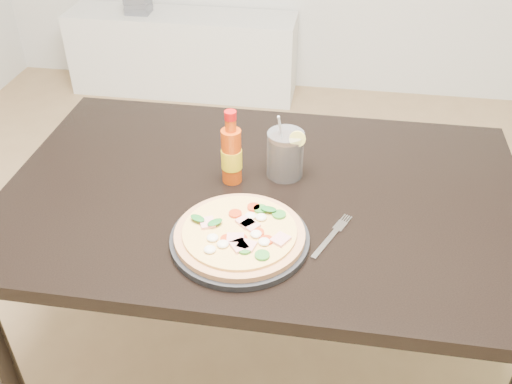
# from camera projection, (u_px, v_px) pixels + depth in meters

# --- Properties ---
(floor) EXTENTS (4.50, 4.50, 0.00)m
(floor) POSITION_uv_depth(u_px,v_px,m) (258.00, 369.00, 1.97)
(floor) COLOR #9E7A51
(floor) RESTS_ON ground
(dining_table) EXTENTS (1.40, 0.90, 0.75)m
(dining_table) POSITION_uv_depth(u_px,v_px,m) (263.00, 214.00, 1.59)
(dining_table) COLOR black
(dining_table) RESTS_ON ground
(plate) EXTENTS (0.33, 0.33, 0.02)m
(plate) POSITION_uv_depth(u_px,v_px,m) (240.00, 239.00, 1.36)
(plate) COLOR black
(plate) RESTS_ON dining_table
(pizza) EXTENTS (0.31, 0.31, 0.03)m
(pizza) POSITION_uv_depth(u_px,v_px,m) (240.00, 233.00, 1.35)
(pizza) COLOR tan
(pizza) RESTS_ON plate
(hot_sauce_bottle) EXTENTS (0.06, 0.06, 0.21)m
(hot_sauce_bottle) POSITION_uv_depth(u_px,v_px,m) (232.00, 154.00, 1.52)
(hot_sauce_bottle) COLOR #C7410B
(hot_sauce_bottle) RESTS_ON dining_table
(cola_cup) EXTENTS (0.11, 0.10, 0.19)m
(cola_cup) POSITION_uv_depth(u_px,v_px,m) (285.00, 155.00, 1.56)
(cola_cup) COLOR black
(cola_cup) RESTS_ON dining_table
(fork) EXTENTS (0.09, 0.18, 0.00)m
(fork) POSITION_uv_depth(u_px,v_px,m) (333.00, 235.00, 1.38)
(fork) COLOR silver
(fork) RESTS_ON dining_table
(media_console) EXTENTS (1.40, 0.34, 0.50)m
(media_console) POSITION_uv_depth(u_px,v_px,m) (183.00, 54.00, 3.57)
(media_console) COLOR white
(media_console) RESTS_ON ground
(cd_stack) EXTENTS (0.14, 0.12, 0.11)m
(cd_stack) POSITION_uv_depth(u_px,v_px,m) (138.00, 3.00, 3.41)
(cd_stack) COLOR slate
(cd_stack) RESTS_ON media_console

